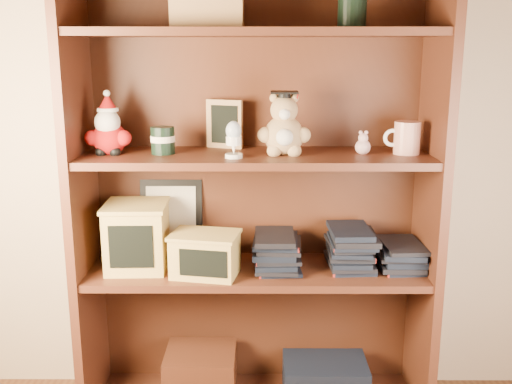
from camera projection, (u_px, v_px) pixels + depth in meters
bookcase at (255, 200)px, 2.06m from camera, size 1.20×0.35×1.60m
shelf_lower at (256, 271)px, 2.07m from camera, size 1.14×0.33×0.02m
shelf_upper at (256, 158)px, 1.98m from camera, size 1.14×0.33×0.02m
santa_plush at (108, 130)px, 1.95m from camera, size 0.15×0.11×0.22m
teachers_tin at (163, 140)px, 1.96m from camera, size 0.08×0.08×0.09m
chalkboard_plaque at (225, 125)px, 2.07m from camera, size 0.13×0.09×0.17m
egg_cup at (234, 138)px, 1.89m from camera, size 0.06×0.06×0.12m
grad_teddy_bear at (284, 130)px, 1.95m from camera, size 0.17×0.15×0.21m
pink_figurine at (363, 145)px, 1.96m from camera, size 0.05×0.05×0.08m
teacher_mug at (406, 138)px, 1.96m from camera, size 0.12×0.09×0.11m
certificate_frame at (171, 218)px, 2.17m from camera, size 0.22×0.06×0.28m
treats_box at (137, 236)px, 2.04m from camera, size 0.22×0.22×0.23m
pencils_box at (205, 254)px, 1.99m from camera, size 0.25×0.20×0.15m
book_stack_left at (277, 250)px, 2.05m from camera, size 0.14×0.20×0.13m
book_stack_mid at (351, 248)px, 2.05m from camera, size 0.14×0.20×0.14m
book_stack_right at (401, 255)px, 2.05m from camera, size 0.14×0.20×0.10m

